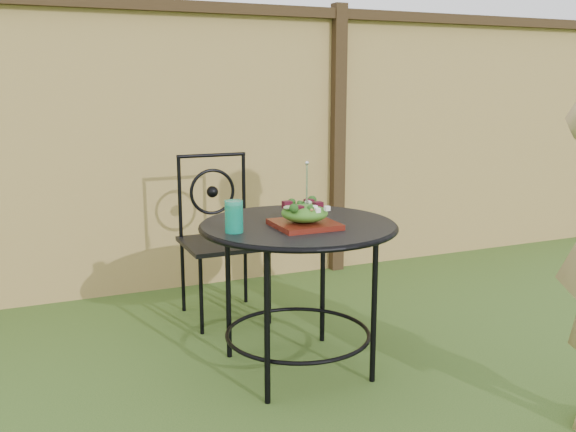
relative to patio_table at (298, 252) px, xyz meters
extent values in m
cube|color=tan|center=(-0.34, 1.50, 0.31)|extent=(8.00, 0.05, 1.80)
cube|color=black|center=(-0.34, 1.45, 1.24)|extent=(8.00, 0.07, 0.07)
cube|color=black|center=(0.96, 1.45, 0.36)|extent=(0.09, 0.09, 1.90)
cylinder|color=black|center=(0.00, 0.00, 0.13)|extent=(0.90, 0.90, 0.02)
torus|color=black|center=(0.00, 0.00, 0.12)|extent=(0.92, 0.92, 0.02)
torus|color=black|center=(0.00, 0.00, -0.41)|extent=(0.70, 0.70, 0.02)
cylinder|color=black|center=(0.26, 0.26, -0.23)|extent=(0.03, 0.03, 0.71)
cylinder|color=black|center=(-0.26, 0.26, -0.23)|extent=(0.03, 0.03, 0.71)
cylinder|color=black|center=(-0.26, -0.26, -0.23)|extent=(0.03, 0.03, 0.71)
cylinder|color=black|center=(0.26, -0.26, -0.23)|extent=(0.03, 0.03, 0.71)
cube|color=black|center=(-0.10, 0.81, -0.14)|extent=(0.46, 0.46, 0.03)
cylinder|color=black|center=(-0.10, 1.02, 0.35)|extent=(0.42, 0.02, 0.02)
torus|color=black|center=(-0.10, 1.02, 0.13)|extent=(0.28, 0.02, 0.28)
cylinder|color=black|center=(-0.30, 0.61, -0.37)|extent=(0.02, 0.02, 0.44)
cylinder|color=black|center=(0.10, 0.61, -0.37)|extent=(0.02, 0.02, 0.44)
cylinder|color=black|center=(-0.30, 1.01, -0.37)|extent=(0.02, 0.02, 0.44)
cylinder|color=black|center=(0.10, 1.01, -0.37)|extent=(0.02, 0.02, 0.44)
cylinder|color=black|center=(-0.30, 1.02, 0.11)|extent=(0.02, 0.02, 0.50)
cylinder|color=black|center=(0.10, 1.02, 0.11)|extent=(0.02, 0.02, 0.50)
cube|color=#46130A|center=(-0.01, -0.09, 0.15)|extent=(0.27, 0.27, 0.02)
ellipsoid|color=#235614|center=(-0.01, -0.09, 0.20)|extent=(0.21, 0.21, 0.08)
cylinder|color=silver|center=(0.00, -0.09, 0.33)|extent=(0.01, 0.01, 0.18)
cylinder|color=#0C8B6E|center=(-0.33, -0.06, 0.21)|extent=(0.08, 0.08, 0.14)
camera|label=1|loc=(-1.20, -2.64, 0.77)|focal=40.00mm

